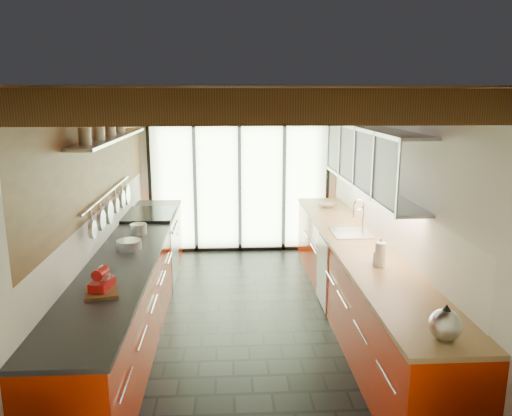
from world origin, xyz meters
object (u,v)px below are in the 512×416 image
Objects in this scene: stand_mixer at (102,282)px; bowl at (327,205)px; kettle at (445,323)px; soap_bottle at (378,255)px; paper_towel at (380,255)px.

stand_mixer reaches higher than bowl.
kettle reaches higher than soap_bottle.
bowl is at bearing 90.00° from paper_towel.
paper_towel is at bearing -90.00° from soap_bottle.
paper_towel is at bearing -90.00° from bowl.
stand_mixer is 4.02m from bowl.
kettle is at bearing -90.00° from bowl.
stand_mixer reaches higher than soap_bottle.
paper_towel reaches higher than kettle.
soap_bottle is (2.54, 0.55, 0.01)m from stand_mixer.
paper_towel is 1.45× the size of soap_bottle.
soap_bottle is at bearing 90.00° from kettle.
kettle is at bearing -90.00° from soap_bottle.
bowl is (0.00, 2.56, -0.07)m from soap_bottle.
stand_mixer is at bearing -167.77° from soap_bottle.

